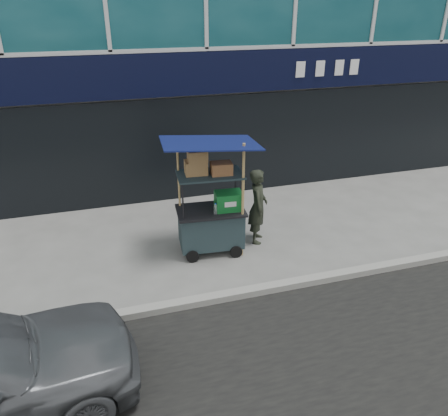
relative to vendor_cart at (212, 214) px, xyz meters
name	(u,v)px	position (x,y,z in m)	size (l,w,h in m)	color
ground	(267,284)	(0.61, -1.33, -0.78)	(80.00, 80.00, 0.00)	slate
curb	(272,288)	(0.61, -1.53, -0.72)	(80.00, 0.18, 0.12)	gray
vendor_cart	(212,214)	(0.00, 0.00, 0.00)	(1.74, 1.30, 2.23)	#1B292D
vendor_man	(258,206)	(0.96, 0.12, -0.03)	(0.55, 0.36, 1.51)	#252A1E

